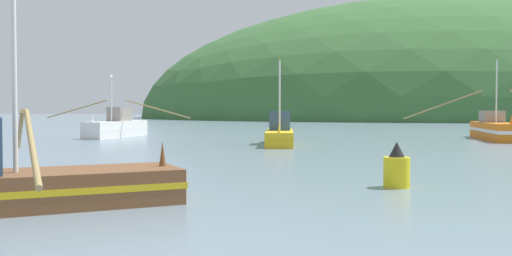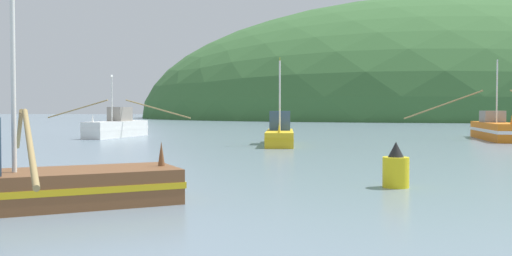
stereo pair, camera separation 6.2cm
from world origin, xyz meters
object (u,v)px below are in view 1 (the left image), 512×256
at_px(fishing_boat_brown, 15,182).
at_px(fishing_boat_orange, 495,129).
at_px(fishing_boat_white, 117,127).
at_px(fishing_boat_yellow, 280,134).
at_px(channel_buoy, 397,169).

distance_m(fishing_boat_brown, fishing_boat_orange, 42.01).
relative_size(fishing_boat_brown, fishing_boat_white, 0.67).
height_order(fishing_boat_yellow, fishing_boat_white, fishing_boat_yellow).
height_order(fishing_boat_white, fishing_boat_orange, fishing_boat_orange).
height_order(fishing_boat_yellow, channel_buoy, fishing_boat_yellow).
distance_m(fishing_boat_yellow, fishing_boat_white, 18.23).
xyz_separation_m(fishing_boat_brown, fishing_boat_yellow, (4.76, 26.66, 0.08)).
xyz_separation_m(fishing_boat_white, channel_buoy, (21.14, -30.74, -0.33)).
bearing_deg(fishing_boat_orange, fishing_boat_white, -86.00).
bearing_deg(fishing_boat_white, fishing_boat_yellow, 66.77).
distance_m(fishing_boat_white, fishing_boat_orange, 33.36).
bearing_deg(fishing_boat_brown, fishing_boat_orange, 26.19).
height_order(fishing_boat_brown, fishing_boat_orange, fishing_boat_orange).
relative_size(fishing_boat_yellow, channel_buoy, 5.75).
xyz_separation_m(fishing_boat_orange, channel_buoy, (-12.22, -30.43, -0.26)).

